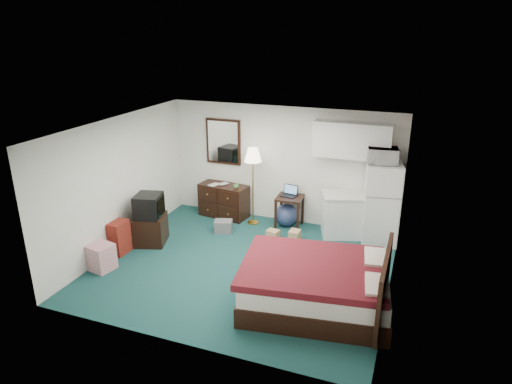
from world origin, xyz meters
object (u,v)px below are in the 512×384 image
at_px(floor_lamp, 253,187).
at_px(kitchen_counter, 342,215).
at_px(bed, 316,286).
at_px(dresser, 224,200).
at_px(tv_stand, 151,229).
at_px(suitcase, 119,238).
at_px(desk, 289,212).
at_px(fridge, 381,203).

height_order(floor_lamp, kitchen_counter, floor_lamp).
bearing_deg(floor_lamp, bed, -52.26).
xyz_separation_m(dresser, tv_stand, (-0.79, -1.73, -0.08)).
height_order(dresser, kitchen_counter, kitchen_counter).
xyz_separation_m(dresser, floor_lamp, (0.75, -0.14, 0.47)).
bearing_deg(suitcase, desk, 41.72).
xyz_separation_m(tv_stand, suitcase, (-0.30, -0.59, 0.03)).
bearing_deg(fridge, kitchen_counter, 167.92).
height_order(bed, suitcase, bed).
bearing_deg(fridge, dresser, 168.56).
height_order(dresser, fridge, fridge).
bearing_deg(bed, kitchen_counter, 83.62).
distance_m(dresser, suitcase, 2.56).
distance_m(floor_lamp, desk, 0.93).
bearing_deg(desk, floor_lamp, -176.54).
bearing_deg(kitchen_counter, desk, 161.12).
relative_size(tv_stand, suitcase, 0.97).
xyz_separation_m(kitchen_counter, tv_stand, (-3.45, -1.66, -0.14)).
height_order(dresser, suitcase, dresser).
bearing_deg(tv_stand, suitcase, -135.02).
bearing_deg(dresser, fridge, 6.75).
bearing_deg(desk, kitchen_counter, -3.63).
height_order(fridge, suitcase, fridge).
relative_size(floor_lamp, fridge, 1.04).
height_order(desk, tv_stand, desk).
relative_size(dresser, suitcase, 1.70).
distance_m(fridge, bed, 2.74).
distance_m(floor_lamp, bed, 3.29).
distance_m(dresser, kitchen_counter, 2.66).
bearing_deg(floor_lamp, dresser, 169.08).
relative_size(kitchen_counter, bed, 0.40).
bearing_deg(tv_stand, desk, 17.60).
distance_m(desk, bed, 2.92).
distance_m(fridge, suitcase, 5.03).
xyz_separation_m(kitchen_counter, suitcase, (-3.75, -2.25, -0.11)).
bearing_deg(dresser, bed, -36.32).
distance_m(floor_lamp, fridge, 2.64).
bearing_deg(floor_lamp, kitchen_counter, 2.25).
height_order(floor_lamp, suitcase, floor_lamp).
distance_m(kitchen_counter, bed, 2.65).
relative_size(dresser, fridge, 0.67).
bearing_deg(kitchen_counter, fridge, -20.53).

